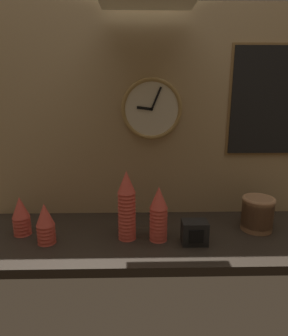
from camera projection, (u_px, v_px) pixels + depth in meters
name	position (u px, v px, depth m)	size (l,w,h in m)	color
ground_plane	(148.00, 237.00, 1.40)	(1.60, 0.56, 0.04)	black
wall_tiled_back	(146.00, 115.00, 1.52)	(1.60, 0.03, 1.05)	tan
cup_stack_far_left	(21.00, 216.00, 1.37)	(0.08, 0.08, 0.18)	#DB4C3D
cup_stack_center	(127.00, 205.00, 1.32)	(0.08, 0.08, 0.32)	#DB4C3D
cup_stack_left	(45.00, 223.00, 1.29)	(0.08, 0.08, 0.18)	#DB4C3D
cup_stack_center_right	(159.00, 214.00, 1.31)	(0.08, 0.08, 0.25)	#DB4C3D
bowl_stack_far_right	(258.00, 213.00, 1.42)	(0.15, 0.15, 0.16)	#996B47
wall_clock	(152.00, 109.00, 1.48)	(0.30, 0.03, 0.30)	beige
menu_board	(264.00, 101.00, 1.50)	(0.36, 0.01, 0.55)	olive
napkin_dispenser	(195.00, 232.00, 1.30)	(0.11, 0.08, 0.10)	black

